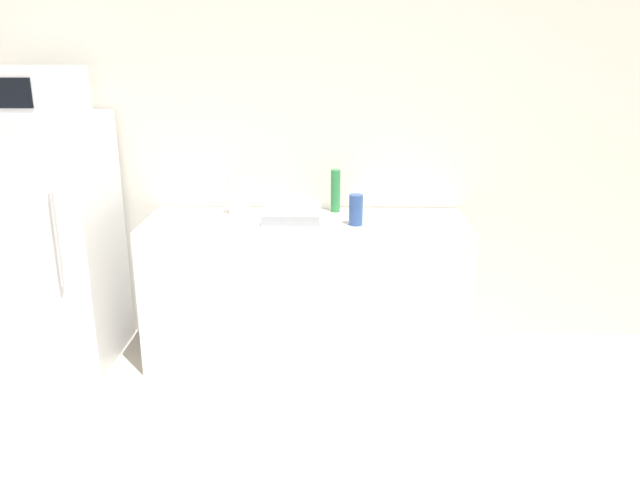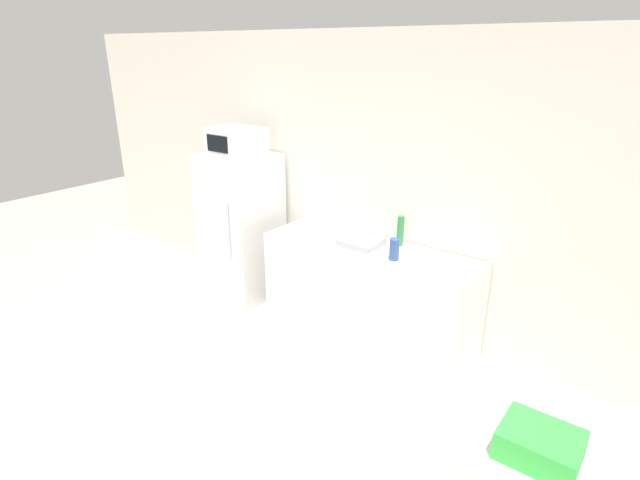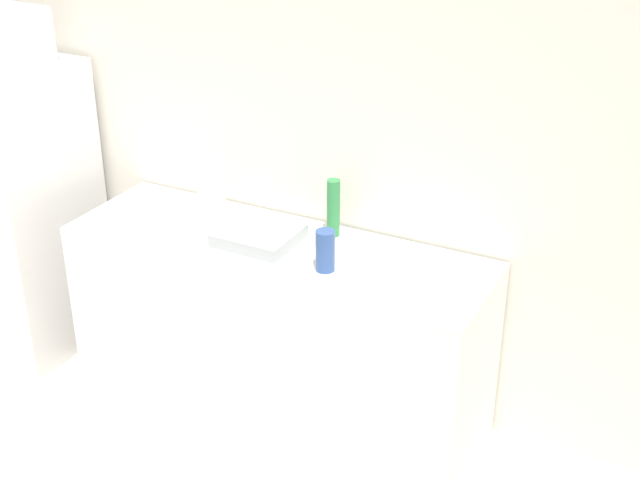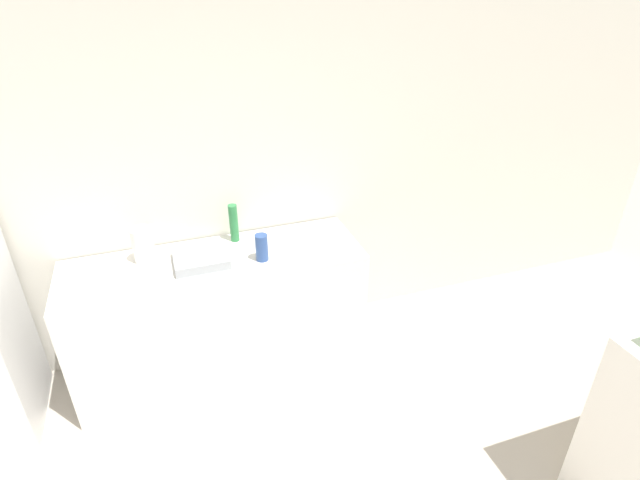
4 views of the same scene
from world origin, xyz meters
name	(u,v)px [view 4 (image 4 of 4)]	position (x,y,z in m)	size (l,w,h in m)	color
wall_back	(180,179)	(0.00, 2.94, 1.30)	(8.00, 0.06, 2.60)	silver
counter	(221,314)	(0.12, 2.59, 0.43)	(1.89, 0.60, 0.87)	silver
sink_basin	(201,258)	(0.04, 2.58, 0.90)	(0.33, 0.29, 0.06)	#9EA3A8
bottle_tall	(234,223)	(0.30, 2.79, 1.00)	(0.06, 0.06, 0.26)	#2D7F42
bottle_short	(262,247)	(0.41, 2.49, 0.96)	(0.08, 0.08, 0.18)	#2D4C8C
paper_towel_roll	(143,245)	(-0.28, 2.71, 0.98)	(0.13, 0.13, 0.23)	white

